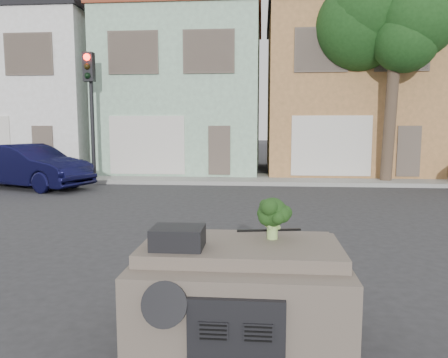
# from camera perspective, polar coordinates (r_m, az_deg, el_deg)

# --- Properties ---
(ground_plane) EXTENTS (120.00, 120.00, 0.00)m
(ground_plane) POSITION_cam_1_polar(r_m,az_deg,el_deg) (7.62, 3.34, -10.25)
(ground_plane) COLOR #303033
(ground_plane) RESTS_ON ground
(sidewalk) EXTENTS (40.00, 3.00, 0.15)m
(sidewalk) POSITION_cam_1_polar(r_m,az_deg,el_deg) (17.91, 4.31, -0.01)
(sidewalk) COLOR gray
(sidewalk) RESTS_ON ground
(townhouse_white) EXTENTS (7.20, 8.20, 7.55)m
(townhouse_white) POSITION_cam_1_polar(r_m,az_deg,el_deg) (24.53, -22.57, 10.03)
(townhouse_white) COLOR white
(townhouse_white) RESTS_ON ground
(townhouse_mint) EXTENTS (7.20, 8.20, 7.55)m
(townhouse_mint) POSITION_cam_1_polar(r_m,az_deg,el_deg) (22.14, -4.74, 10.91)
(townhouse_mint) COLOR #9AC2A4
(townhouse_mint) RESTS_ON ground
(townhouse_tan) EXTENTS (7.20, 8.20, 7.55)m
(townhouse_tan) POSITION_cam_1_polar(r_m,az_deg,el_deg) (22.15, 15.11, 10.70)
(townhouse_tan) COLOR #AC7947
(townhouse_tan) RESTS_ON ground
(navy_sedan) EXTENTS (5.10, 3.21, 1.59)m
(navy_sedan) POSITION_cam_1_polar(r_m,az_deg,el_deg) (17.32, -23.99, -1.09)
(navy_sedan) COLOR black
(navy_sedan) RESTS_ON ground
(traffic_signal) EXTENTS (0.40, 0.40, 5.10)m
(traffic_signal) POSITION_cam_1_polar(r_m,az_deg,el_deg) (18.06, -16.95, 7.63)
(traffic_signal) COLOR black
(traffic_signal) RESTS_ON ground
(tree_near) EXTENTS (4.40, 4.00, 8.50)m
(tree_near) POSITION_cam_1_polar(r_m,az_deg,el_deg) (17.85, 21.11, 12.96)
(tree_near) COLOR #1A4117
(tree_near) RESTS_ON ground
(car_dashboard) EXTENTS (2.00, 1.80, 1.12)m
(car_dashboard) POSITION_cam_1_polar(r_m,az_deg,el_deg) (4.60, 2.28, -14.67)
(car_dashboard) COLOR #63574C
(car_dashboard) RESTS_ON ground
(instrument_hump) EXTENTS (0.48, 0.38, 0.20)m
(instrument_hump) POSITION_cam_1_polar(r_m,az_deg,el_deg) (4.13, -6.04, -7.60)
(instrument_hump) COLOR black
(instrument_hump) RESTS_ON car_dashboard
(wiper_arm) EXTENTS (0.69, 0.15, 0.02)m
(wiper_arm) POSITION_cam_1_polar(r_m,az_deg,el_deg) (4.79, 5.90, -6.66)
(wiper_arm) COLOR black
(wiper_arm) RESTS_ON car_dashboard
(broccoli) EXTENTS (0.47, 0.47, 0.43)m
(broccoli) POSITION_cam_1_polar(r_m,az_deg,el_deg) (4.43, 6.35, -5.07)
(broccoli) COLOR black
(broccoli) RESTS_ON car_dashboard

